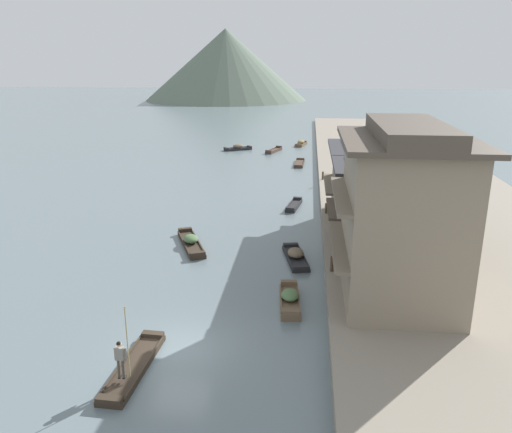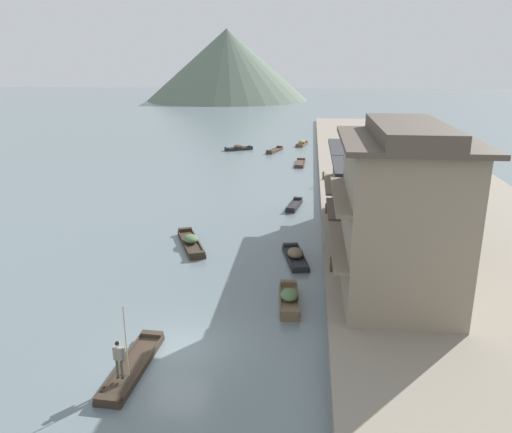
# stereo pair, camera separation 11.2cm
# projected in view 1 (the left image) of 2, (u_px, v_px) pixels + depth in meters

# --- Properties ---
(ground_plane) EXTENTS (400.00, 400.00, 0.00)m
(ground_plane) POSITION_uv_depth(u_px,v_px,m) (179.00, 349.00, 22.25)
(ground_plane) COLOR slate
(riverbank_right) EXTENTS (18.00, 110.00, 0.61)m
(riverbank_right) POSITION_uv_depth(u_px,v_px,m) (413.00, 186.00, 49.11)
(riverbank_right) COLOR gray
(riverbank_right) RESTS_ON ground
(boat_foreground_poled) EXTENTS (1.33, 5.02, 0.39)m
(boat_foreground_poled) POSITION_uv_depth(u_px,v_px,m) (134.00, 367.00, 20.72)
(boat_foreground_poled) COLOR #33281E
(boat_foreground_poled) RESTS_ON ground
(boatman_person) EXTENTS (0.57, 0.25, 3.04)m
(boatman_person) POSITION_uv_depth(u_px,v_px,m) (121.00, 355.00, 19.28)
(boatman_person) COLOR black
(boatman_person) RESTS_ON boat_foreground_poled
(boat_moored_nearest) EXTENTS (1.26, 4.63, 0.38)m
(boat_moored_nearest) POSITION_uv_depth(u_px,v_px,m) (299.00, 163.00, 60.75)
(boat_moored_nearest) COLOR #423328
(boat_moored_nearest) RESTS_ON ground
(boat_moored_second) EXTENTS (1.90, 4.30, 0.75)m
(boat_moored_second) POSITION_uv_depth(u_px,v_px,m) (296.00, 256.00, 31.97)
(boat_moored_second) COLOR #232326
(boat_moored_second) RESTS_ON ground
(boat_moored_third) EXTENTS (2.11, 4.23, 0.52)m
(boat_moored_third) POSITION_uv_depth(u_px,v_px,m) (274.00, 150.00, 68.90)
(boat_moored_third) COLOR #423328
(boat_moored_third) RESTS_ON ground
(boat_moored_far) EXTENTS (1.25, 3.76, 0.79)m
(boat_moored_far) POSITION_uv_depth(u_px,v_px,m) (290.00, 299.00, 26.18)
(boat_moored_far) COLOR brown
(boat_moored_far) RESTS_ON ground
(boat_midriver_drifting) EXTENTS (1.40, 3.75, 0.45)m
(boat_midriver_drifting) POSITION_uv_depth(u_px,v_px,m) (294.00, 205.00, 43.33)
(boat_midriver_drifting) COLOR #232326
(boat_midriver_drifting) RESTS_ON ground
(boat_midriver_upstream) EXTENTS (2.99, 5.23, 0.78)m
(boat_midriver_upstream) POSITION_uv_depth(u_px,v_px,m) (191.00, 242.00, 34.34)
(boat_midriver_upstream) COLOR #33281E
(boat_midriver_upstream) RESTS_ON ground
(boat_upstream_distant) EXTENTS (3.86, 2.88, 0.81)m
(boat_upstream_distant) POSITION_uv_depth(u_px,v_px,m) (238.00, 148.00, 70.18)
(boat_upstream_distant) COLOR #232326
(boat_upstream_distant) RESTS_ON ground
(boat_crossing_west) EXTENTS (1.81, 3.63, 0.79)m
(boat_crossing_west) POSITION_uv_depth(u_px,v_px,m) (301.00, 143.00, 73.83)
(boat_crossing_west) COLOR brown
(boat_crossing_west) RESTS_ON ground
(house_waterfront_nearest) EXTENTS (6.46, 8.19, 8.74)m
(house_waterfront_nearest) POSITION_uv_depth(u_px,v_px,m) (402.00, 215.00, 24.69)
(house_waterfront_nearest) COLOR gray
(house_waterfront_nearest) RESTS_ON riverbank_right
(house_waterfront_second) EXTENTS (5.88, 5.52, 6.14)m
(house_waterfront_second) POSITION_uv_depth(u_px,v_px,m) (377.00, 203.00, 31.27)
(house_waterfront_second) COLOR brown
(house_waterfront_second) RESTS_ON riverbank_right
(house_waterfront_tall) EXTENTS (6.93, 7.23, 6.14)m
(house_waterfront_tall) POSITION_uv_depth(u_px,v_px,m) (374.00, 180.00, 37.42)
(house_waterfront_tall) COLOR #7F705B
(house_waterfront_tall) RESTS_ON riverbank_right
(mooring_post_dock_near) EXTENTS (0.20, 0.20, 0.89)m
(mooring_post_dock_near) POSITION_uv_depth(u_px,v_px,m) (332.00, 264.00, 28.73)
(mooring_post_dock_near) COLOR #473828
(mooring_post_dock_near) RESTS_ON riverbank_right
(mooring_post_dock_mid) EXTENTS (0.20, 0.20, 0.80)m
(mooring_post_dock_mid) POSITION_uv_depth(u_px,v_px,m) (326.00, 208.00, 39.48)
(mooring_post_dock_mid) COLOR #473828
(mooring_post_dock_mid) RESTS_ON riverbank_right
(mooring_post_dock_far) EXTENTS (0.20, 0.20, 0.79)m
(mooring_post_dock_far) POSITION_uv_depth(u_px,v_px,m) (323.00, 176.00, 50.49)
(mooring_post_dock_far) COLOR #473828
(mooring_post_dock_far) RESTS_ON riverbank_right
(hill_far_west) EXTENTS (48.31, 48.31, 20.48)m
(hill_far_west) POSITION_uv_depth(u_px,v_px,m) (226.00, 65.00, 151.71)
(hill_far_west) COLOR #5B6B5B
(hill_far_west) RESTS_ON ground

